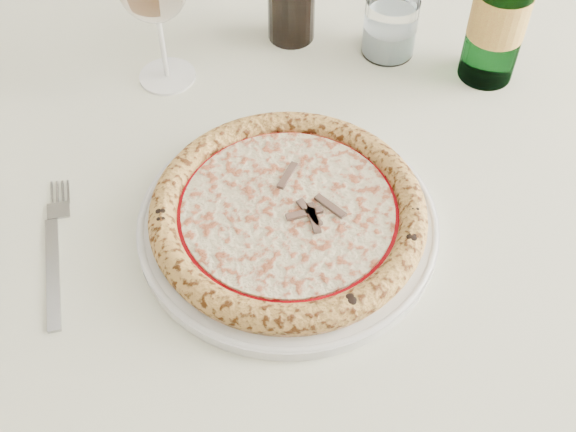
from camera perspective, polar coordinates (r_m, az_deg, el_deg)
The scene contains 6 objects.
dining_table at distance 0.93m, azimuth -0.82°, elevation 0.43°, with size 1.50×0.98×0.76m.
plate at distance 0.79m, azimuth 0.00°, elevation -0.52°, with size 0.33×0.33×0.02m.
pizza at distance 0.77m, azimuth -0.00°, elevation 0.30°, with size 0.30×0.30×0.03m.
fork at distance 0.81m, azimuth -17.95°, elevation -2.76°, with size 0.03×0.21×0.00m.
tumbler at distance 1.00m, azimuth 8.04°, elevation 14.37°, with size 0.07×0.07×0.08m.
beer_bottle at distance 0.95m, azimuth 16.63°, elevation 15.89°, with size 0.07×0.07×0.28m.
Camera 1 is at (0.04, -0.40, 1.38)m, focal length 45.00 mm.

